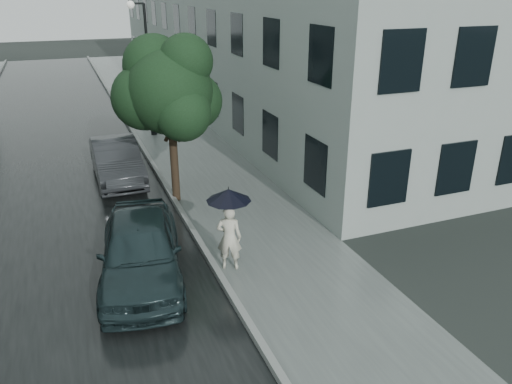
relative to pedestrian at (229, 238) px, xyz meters
name	(u,v)px	position (x,y,z in m)	size (l,w,h in m)	color
ground	(298,285)	(1.20, -1.29, -0.81)	(120.00, 120.00, 0.00)	black
sidewalk	(183,141)	(1.45, 10.71, -0.81)	(3.50, 60.00, 0.01)	slate
kerb_near	(140,144)	(-0.38, 10.71, -0.74)	(0.15, 60.00, 0.15)	slate
asphalt_road	(52,155)	(-3.88, 10.71, -0.81)	(6.85, 60.00, 0.00)	black
building_near	(237,19)	(6.67, 18.21, 3.69)	(7.02, 36.00, 9.00)	gray
pedestrian	(229,238)	(0.00, 0.00, 0.00)	(0.59, 0.39, 1.61)	beige
umbrella	(229,195)	(-0.01, -0.05, 1.11)	(1.15, 1.15, 1.17)	black
street_tree	(169,90)	(-0.25, 4.62, 2.64)	(3.30, 3.00, 5.07)	#332619
lamp_post	(145,62)	(0.36, 12.25, 2.43)	(0.84, 0.37, 5.71)	black
car_near	(140,250)	(-2.02, 0.27, -0.05)	(1.79, 4.44, 1.51)	#1A292C
car_far	(116,160)	(-1.74, 7.01, -0.11)	(1.48, 4.24, 1.40)	#27292C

